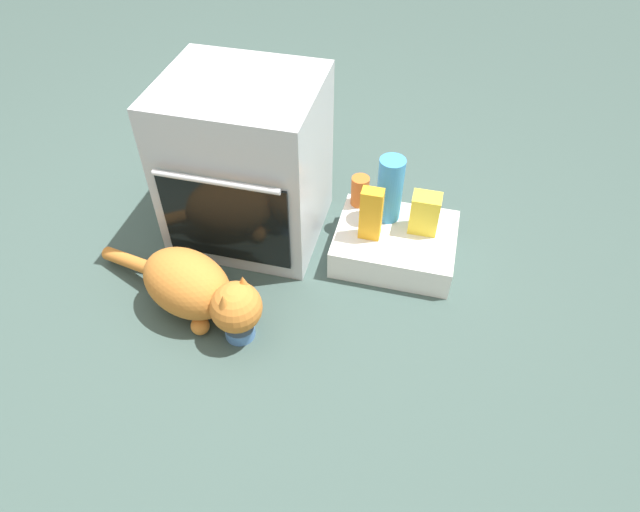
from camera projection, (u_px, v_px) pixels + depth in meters
name	position (u px, v px, depth m)	size (l,w,h in m)	color
ground	(224.00, 287.00, 2.34)	(8.00, 8.00, 0.00)	#384C47
oven	(246.00, 163.00, 2.35)	(0.63, 0.60, 0.73)	#B7BABF
pantry_cabinet	(395.00, 244.00, 2.43)	(0.51, 0.41, 0.14)	white
food_bowl	(240.00, 330.00, 2.15)	(0.12, 0.12, 0.08)	#4C7AB7
cat	(196.00, 288.00, 2.14)	(0.81, 0.38, 0.28)	#C6752D
sauce_jar	(360.00, 191.00, 2.47)	(0.08, 0.08, 0.14)	#D16023
water_bottle	(390.00, 189.00, 2.35)	(0.11, 0.11, 0.30)	#388CD1
snack_bag	(425.00, 213.00, 2.33)	(0.12, 0.09, 0.18)	yellow
juice_carton	(371.00, 214.00, 2.28)	(0.09, 0.06, 0.24)	orange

